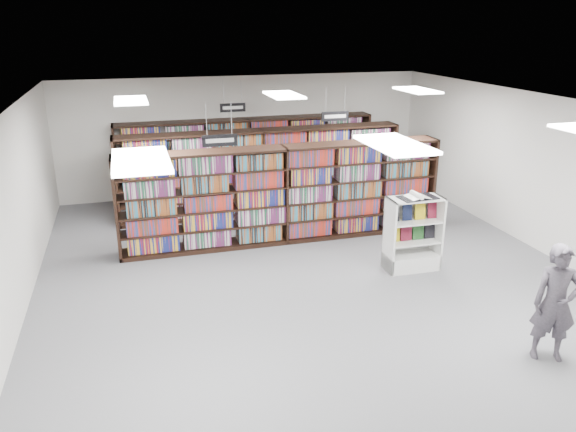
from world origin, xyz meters
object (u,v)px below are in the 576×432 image
object	(u,v)px
bookshelf_row_near	(284,195)
open_book	(417,197)
shopper	(556,303)
endcap_display	(411,245)

from	to	relation	value
bookshelf_row_near	open_book	bearing A→B (deg)	-47.24
bookshelf_row_near	shopper	xyz separation A→B (m)	(2.40, -5.43, -0.19)
shopper	open_book	bearing A→B (deg)	121.05
bookshelf_row_near	shopper	bearing A→B (deg)	-66.12
shopper	bookshelf_row_near	bearing A→B (deg)	137.71
bookshelf_row_near	shopper	world-z (taller)	bookshelf_row_near
open_book	shopper	bearing A→B (deg)	-87.39
open_book	shopper	distance (m)	3.36
open_book	endcap_display	bearing A→B (deg)	96.63
endcap_display	shopper	world-z (taller)	shopper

